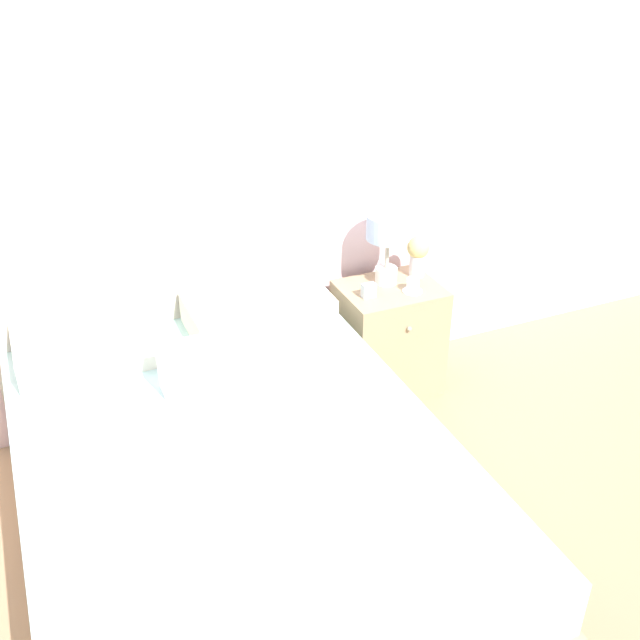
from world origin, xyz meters
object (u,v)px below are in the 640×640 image
teacup (413,286)px  nightstand (388,338)px  alarm_clock (369,291)px  bed (232,483)px  flower_vase (418,253)px  table_lamp (388,235)px

teacup → nightstand: bearing=134.2°
alarm_clock → nightstand: bearing=18.0°
nightstand → alarm_clock: bearing=-162.0°
bed → alarm_clock: 1.18m
bed → nightstand: (1.06, 0.73, -0.01)m
nightstand → teacup: bearing=-45.8°
flower_vase → alarm_clock: bearing=-160.7°
flower_vase → alarm_clock: (-0.33, -0.12, -0.09)m
nightstand → alarm_clock: alarm_clock is taller
table_lamp → alarm_clock: size_ratio=5.11×
alarm_clock → teacup: bearing=-8.3°
flower_vase → bed: bearing=-147.2°
nightstand → flower_vase: bearing=20.3°
teacup → flower_vase: bearing=53.8°
table_lamp → flower_vase: bearing=2.9°
table_lamp → flower_vase: table_lamp is taller
alarm_clock → table_lamp: bearing=35.6°
bed → teacup: (1.14, 0.65, 0.30)m
bed → flower_vase: size_ratio=9.75×
teacup → alarm_clock: alarm_clock is taller
flower_vase → teacup: size_ratio=2.13×
nightstand → table_lamp: (0.00, 0.06, 0.54)m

